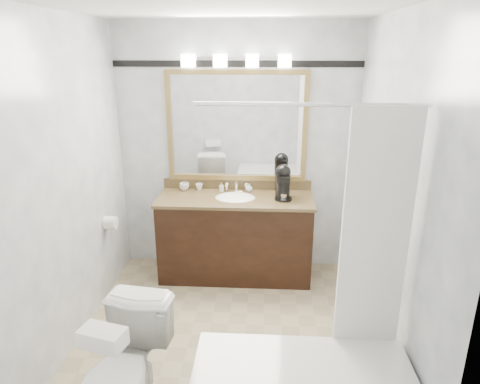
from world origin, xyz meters
TOP-DOWN VIEW (x-y plane):
  - room at (0.00, 0.00)m, footprint 2.42×2.62m
  - vanity at (0.00, 1.02)m, footprint 1.53×0.58m
  - mirror at (0.00, 1.28)m, footprint 1.40×0.04m
  - vanity_light_bar at (0.00, 1.23)m, footprint 1.02×0.14m
  - accent_stripe at (0.00, 1.29)m, footprint 2.40×0.01m
  - tp_roll at (-1.14, 0.66)m, footprint 0.11×0.12m
  - toilet at (-0.54, -0.91)m, footprint 0.53×0.81m
  - tissue_box at (-0.54, -1.12)m, footprint 0.26×0.19m
  - coffee_maker at (0.46, 1.03)m, footprint 0.17×0.22m
  - cup_left at (-0.54, 1.22)m, footprint 0.10×0.10m
  - cup_right at (-0.39, 1.22)m, footprint 0.09×0.09m
  - soap_bottle_a at (-0.15, 1.20)m, footprint 0.05×0.05m
  - soap_bottle_b at (0.13, 1.20)m, footprint 0.09×0.09m
  - soap_bar at (0.03, 1.13)m, footprint 0.08×0.06m

SIDE VIEW (x-z plane):
  - toilet at x=-0.54m, z-range 0.00..0.77m
  - vanity at x=0.00m, z-range -0.04..0.93m
  - tp_roll at x=-1.14m, z-range 0.64..0.76m
  - tissue_box at x=-0.54m, z-range 0.77..0.87m
  - soap_bar at x=0.03m, z-range 0.85..0.87m
  - cup_right at x=-0.39m, z-range 0.85..0.92m
  - cup_left at x=-0.54m, z-range 0.85..0.93m
  - soap_bottle_b at x=0.13m, z-range 0.85..0.94m
  - soap_bottle_a at x=-0.15m, z-range 0.85..0.94m
  - coffee_maker at x=0.46m, z-range 0.85..1.19m
  - room at x=0.00m, z-range -0.01..2.51m
  - mirror at x=0.00m, z-range 0.95..2.05m
  - accent_stripe at x=0.00m, z-range 2.07..2.13m
  - vanity_light_bar at x=0.00m, z-range 2.07..2.19m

